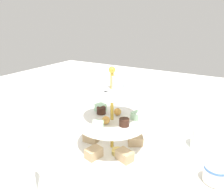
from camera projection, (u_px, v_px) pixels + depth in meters
ground_plane at (112, 149)px, 0.70m from camera, size 2.40×2.40×0.00m
tiered_serving_stand at (112, 127)px, 0.68m from camera, size 0.27×0.27×0.27m
water_glass_tall_right at (18, 171)px, 0.50m from camera, size 0.07×0.07×0.14m
water_glass_short_left at (201, 138)px, 0.70m from camera, size 0.06×0.06×0.08m
teacup_with_saucer at (215, 174)px, 0.55m from camera, size 0.09×0.09×0.05m
butter_knife_left at (49, 120)px, 0.90m from camera, size 0.02×0.17×0.00m
water_glass_mid_back at (144, 111)px, 0.90m from camera, size 0.06×0.06×0.08m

